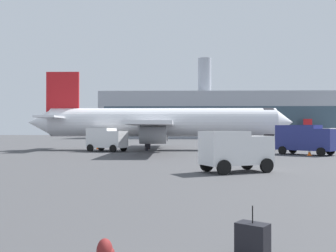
# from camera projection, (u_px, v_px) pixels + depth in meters

# --- Properties ---
(airplane_at_gate) EXTENTS (35.62, 32.02, 10.50)m
(airplane_at_gate) POSITION_uv_depth(u_px,v_px,m) (161.00, 123.00, 51.38)
(airplane_at_gate) COLOR white
(airplane_at_gate) RESTS_ON ground
(airplane_taxiing) EXTENTS (20.29, 18.39, 5.97)m
(airplane_taxiing) POSITION_uv_depth(u_px,v_px,m) (335.00, 132.00, 112.38)
(airplane_taxiing) COLOR white
(airplane_taxiing) RESTS_ON ground
(service_truck) EXTENTS (5.28, 4.07, 2.90)m
(service_truck) POSITION_uv_depth(u_px,v_px,m) (106.00, 139.00, 47.38)
(service_truck) COLOR white
(service_truck) RESTS_ON ground
(fuel_truck) EXTENTS (6.05, 5.82, 3.20)m
(fuel_truck) POSITION_uv_depth(u_px,v_px,m) (305.00, 138.00, 41.20)
(fuel_truck) COLOR navy
(fuel_truck) RESTS_ON ground
(cargo_van) EXTENTS (4.83, 3.74, 2.60)m
(cargo_van) POSITION_uv_depth(u_px,v_px,m) (235.00, 149.00, 24.13)
(cargo_van) COLOR white
(cargo_van) RESTS_ON ground
(safety_cone_near) EXTENTS (0.44, 0.44, 0.80)m
(safety_cone_near) POSITION_uv_depth(u_px,v_px,m) (98.00, 146.00, 53.47)
(safety_cone_near) COLOR #F2590C
(safety_cone_near) RESTS_ON ground
(safety_cone_mid) EXTENTS (0.44, 0.44, 0.72)m
(safety_cone_mid) POSITION_uv_depth(u_px,v_px,m) (309.00, 152.00, 39.77)
(safety_cone_mid) COLOR #F2590C
(safety_cone_mid) RESTS_ON ground
(safety_cone_far) EXTENTS (0.44, 0.44, 0.59)m
(safety_cone_far) POSITION_uv_depth(u_px,v_px,m) (239.00, 152.00, 41.19)
(safety_cone_far) COLOR #F2590C
(safety_cone_far) RESTS_ON ground
(rolling_suitcase) EXTENTS (0.75, 0.70, 1.10)m
(rolling_suitcase) POSITION_uv_depth(u_px,v_px,m) (253.00, 240.00, 7.87)
(rolling_suitcase) COLOR black
(rolling_suitcase) RESTS_ON ground
(traveller_backpack) EXTENTS (0.36, 0.40, 0.48)m
(traveller_backpack) POSITION_uv_depth(u_px,v_px,m) (105.00, 251.00, 7.67)
(traveller_backpack) COLOR maroon
(traveller_backpack) RESTS_ON ground
(terminal_building) EXTENTS (75.89, 22.02, 26.78)m
(terminal_building) POSITION_uv_depth(u_px,v_px,m) (217.00, 116.00, 128.37)
(terminal_building) COLOR #9EA3AD
(terminal_building) RESTS_ON ground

